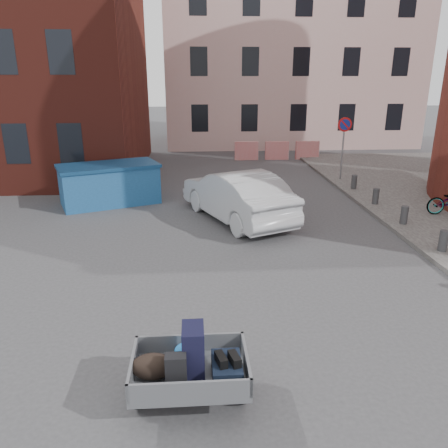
{
  "coord_description": "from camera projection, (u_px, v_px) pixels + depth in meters",
  "views": [
    {
      "loc": [
        -0.32,
        -8.88,
        4.41
      ],
      "look_at": [
        0.32,
        0.84,
        1.1
      ],
      "focal_mm": 35.0,
      "sensor_mm": 36.0,
      "label": 1
    }
  ],
  "objects": [
    {
      "name": "no_parking_sign",
      "position": [
        344.0,
        135.0,
        18.51
      ],
      "size": [
        0.6,
        0.09,
        2.65
      ],
      "color": "gray",
      "rests_on": "sidewalk"
    },
    {
      "name": "ground",
      "position": [
        212.0,
        282.0,
        9.83
      ],
      "size": [
        120.0,
        120.0,
        0.0
      ],
      "primitive_type": "plane",
      "color": "#38383A",
      "rests_on": "ground"
    },
    {
      "name": "bollards",
      "position": [
        404.0,
        215.0,
        13.29
      ],
      "size": [
        0.22,
        9.02,
        0.55
      ],
      "color": "#3A3A3D",
      "rests_on": "sidewalk"
    },
    {
      "name": "barriers",
      "position": [
        277.0,
        151.0,
        24.1
      ],
      "size": [
        4.7,
        0.18,
        1.0
      ],
      "color": "red",
      "rests_on": "ground"
    },
    {
      "name": "trailer",
      "position": [
        189.0,
        367.0,
        6.01
      ],
      "size": [
        1.61,
        1.8,
        1.2
      ],
      "rotation": [
        0.0,
        0.0,
        0.01
      ],
      "color": "black",
      "rests_on": "ground"
    },
    {
      "name": "building_pink",
      "position": [
        289.0,
        34.0,
        28.73
      ],
      "size": [
        16.0,
        8.0,
        14.0
      ],
      "primitive_type": "cube",
      "color": "beige",
      "rests_on": "ground"
    },
    {
      "name": "dumpster",
      "position": [
        109.0,
        184.0,
        15.71
      ],
      "size": [
        3.85,
        2.93,
        1.44
      ],
      "rotation": [
        0.0,
        0.0,
        0.38
      ],
      "color": "#1E5692",
      "rests_on": "ground"
    },
    {
      "name": "silver_car",
      "position": [
        236.0,
        195.0,
        13.91
      ],
      "size": [
        3.53,
        5.14,
        1.61
      ],
      "primitive_type": "imported",
      "rotation": [
        0.0,
        0.0,
        3.56
      ],
      "color": "#B5B8BD",
      "rests_on": "ground"
    }
  ]
}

